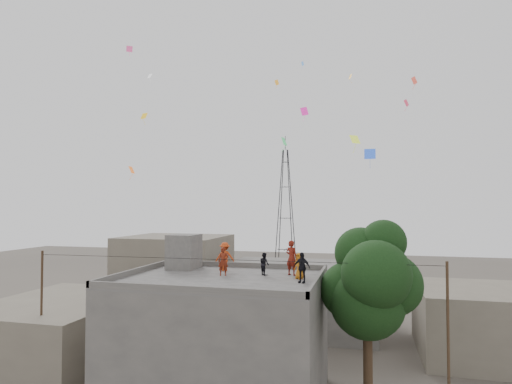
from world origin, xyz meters
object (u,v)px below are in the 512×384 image
person_red_adult (292,258)px  person_dark_adult (302,267)px  stair_head_box (184,252)px  transmission_tower (285,211)px  tree (371,282)px

person_red_adult → person_dark_adult: person_red_adult is taller
stair_head_box → person_red_adult: bearing=-7.3°
transmission_tower → person_dark_adult: bearing=-78.5°
tree → transmission_tower: 41.12m
tree → person_dark_adult: size_ratio=6.26×
stair_head_box → person_dark_adult: 7.94m
person_red_adult → person_dark_adult: (0.84, -2.09, -0.20)m
tree → person_red_adult: (-4.03, 1.16, 0.92)m
stair_head_box → transmission_tower: size_ratio=0.10×
tree → transmission_tower: bearing=106.1°
tree → person_dark_adult: (-3.19, -0.93, 0.72)m
transmission_tower → stair_head_box: bearing=-88.8°
person_dark_adult → tree: bearing=30.7°
stair_head_box → tree: 10.80m
stair_head_box → transmission_tower: bearing=91.2°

